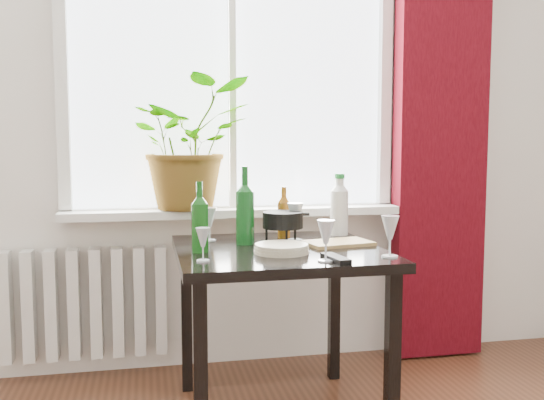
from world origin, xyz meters
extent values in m
cube|color=white|center=(0.00, 2.22, 1.60)|extent=(1.72, 0.08, 1.62)
cube|color=white|center=(0.00, 2.15, 0.82)|extent=(1.72, 0.20, 0.04)
cube|color=#39050C|center=(1.12, 2.12, 1.30)|extent=(0.50, 0.12, 2.56)
cube|color=silver|center=(-0.75, 2.18, 0.38)|extent=(0.80, 0.10, 0.55)
cube|color=black|center=(0.10, 1.55, 0.72)|extent=(0.85, 0.85, 0.04)
cube|color=black|center=(-0.27, 1.19, 0.35)|extent=(0.05, 0.05, 0.70)
cube|color=black|center=(-0.27, 1.92, 0.35)|extent=(0.05, 0.05, 0.70)
cube|color=black|center=(0.46, 1.19, 0.35)|extent=(0.05, 0.05, 0.70)
cube|color=black|center=(0.46, 1.92, 0.35)|extent=(0.05, 0.05, 0.70)
imported|color=#35731E|center=(-0.22, 2.16, 1.17)|extent=(0.69, 0.64, 0.66)
cylinder|color=beige|center=(0.09, 1.43, 0.76)|extent=(0.28, 0.28, 0.04)
cube|color=black|center=(0.25, 1.23, 0.75)|extent=(0.08, 0.17, 0.02)
cube|color=#AD8A4E|center=(0.37, 1.57, 0.75)|extent=(0.30, 0.22, 0.01)
camera|label=1|loc=(-0.44, -0.91, 1.19)|focal=40.00mm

